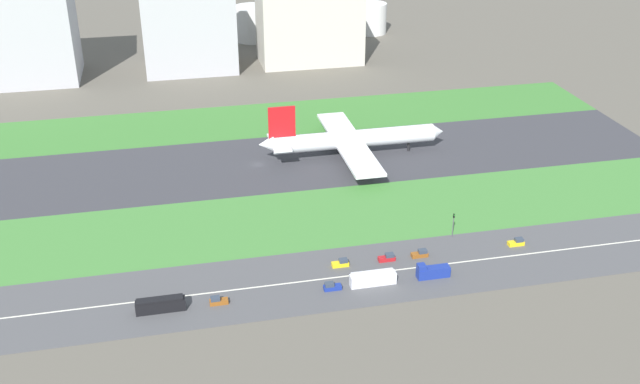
# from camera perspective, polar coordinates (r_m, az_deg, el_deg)

# --- Properties ---
(ground_plane) EXTENTS (800.00, 800.00, 0.00)m
(ground_plane) POSITION_cam_1_polar(r_m,az_deg,el_deg) (250.49, -4.82, 2.12)
(ground_plane) COLOR #5B564C
(runway) EXTENTS (280.00, 46.00, 0.10)m
(runway) POSITION_cam_1_polar(r_m,az_deg,el_deg) (250.47, -4.82, 2.13)
(runway) COLOR #38383D
(runway) RESTS_ON ground_plane
(grass_median_north) EXTENTS (280.00, 36.00, 0.10)m
(grass_median_north) POSITION_cam_1_polar(r_m,az_deg,el_deg) (288.07, -5.99, 5.42)
(grass_median_north) COLOR #3D7A33
(grass_median_north) RESTS_ON ground_plane
(grass_median_south) EXTENTS (280.00, 36.00, 0.10)m
(grass_median_south) POSITION_cam_1_polar(r_m,az_deg,el_deg) (214.13, -3.26, -2.30)
(grass_median_south) COLOR #427F38
(grass_median_south) RESTS_ON ground_plane
(highway) EXTENTS (280.00, 28.00, 0.10)m
(highway) POSITION_cam_1_polar(r_m,az_deg,el_deg) (187.10, -1.61, -6.92)
(highway) COLOR #4C4C4F
(highway) RESTS_ON ground_plane
(highway_centerline) EXTENTS (266.00, 0.50, 0.01)m
(highway_centerline) POSITION_cam_1_polar(r_m,az_deg,el_deg) (187.07, -1.61, -6.91)
(highway_centerline) COLOR silver
(highway_centerline) RESTS_ON highway
(airliner) EXTENTS (65.00, 56.00, 19.70)m
(airliner) POSITION_cam_1_polar(r_m,az_deg,el_deg) (253.68, 2.30, 4.05)
(airliner) COLOR white
(airliner) RESTS_ON runway
(car_0) EXTENTS (4.40, 1.80, 2.00)m
(car_0) POSITION_cam_1_polar(r_m,az_deg,el_deg) (195.96, 5.19, -5.04)
(car_0) COLOR #B2191E
(car_0) RESTS_ON highway
(car_3) EXTENTS (4.40, 1.80, 2.00)m
(car_3) POSITION_cam_1_polar(r_m,az_deg,el_deg) (180.44, -7.84, -8.27)
(car_3) COLOR brown
(car_3) RESTS_ON highway
(truck_0) EXTENTS (8.40, 2.50, 4.00)m
(truck_0) POSITION_cam_1_polar(r_m,az_deg,el_deg) (190.20, 8.60, -6.06)
(truck_0) COLOR navy
(truck_0) RESTS_ON highway
(car_2) EXTENTS (4.40, 1.80, 2.00)m
(car_2) POSITION_cam_1_polar(r_m,az_deg,el_deg) (183.80, 0.90, -7.27)
(car_2) COLOR navy
(car_2) RESTS_ON highway
(bus_0) EXTENTS (11.60, 2.50, 3.50)m
(bus_0) POSITION_cam_1_polar(r_m,az_deg,el_deg) (179.84, -12.13, -8.46)
(bus_0) COLOR black
(bus_0) RESTS_ON highway
(bus_1) EXTENTS (11.60, 2.50, 3.50)m
(bus_1) POSITION_cam_1_polar(r_m,az_deg,el_deg) (185.64, 4.08, -6.63)
(bus_1) COLOR silver
(bus_1) RESTS_ON highway
(car_6) EXTENTS (4.40, 1.80, 2.00)m
(car_6) POSITION_cam_1_polar(r_m,az_deg,el_deg) (198.62, 7.70, -4.72)
(car_6) COLOR brown
(car_6) RESTS_ON highway
(car_4) EXTENTS (4.40, 1.80, 2.00)m
(car_4) POSITION_cam_1_polar(r_m,az_deg,el_deg) (192.93, 1.62, -5.48)
(car_4) COLOR yellow
(car_4) RESTS_ON highway
(car_5) EXTENTS (4.40, 1.80, 2.00)m
(car_5) POSITION_cam_1_polar(r_m,az_deg,el_deg) (208.91, 14.85, -3.75)
(car_5) COLOR yellow
(car_5) RESTS_ON highway
(traffic_light) EXTENTS (0.36, 0.50, 7.20)m
(traffic_light) POSITION_cam_1_polar(r_m,az_deg,el_deg) (207.43, 10.19, -2.39)
(traffic_light) COLOR #4C4C51
(traffic_light) RESTS_ON highway
(terminal_building) EXTENTS (52.18, 35.57, 46.95)m
(terminal_building) POSITION_cam_1_polar(r_m,az_deg,el_deg) (354.98, -22.59, 11.59)
(terminal_building) COLOR #B2B2B7
(terminal_building) RESTS_ON ground_plane
(hangar_building) EXTENTS (40.97, 30.44, 38.11)m
(hangar_building) POSITION_cam_1_polar(r_m,az_deg,el_deg) (350.97, -10.05, 12.28)
(hangar_building) COLOR #B2B2B7
(hangar_building) RESTS_ON ground_plane
(office_tower) EXTENTS (47.41, 27.14, 37.16)m
(office_tower) POSITION_cam_1_polar(r_m,az_deg,el_deg) (357.79, -0.82, 12.87)
(office_tower) COLOR beige
(office_tower) RESTS_ON ground_plane
(fuel_tank_west) EXTENTS (22.06, 22.06, 17.25)m
(fuel_tank_west) POSITION_cam_1_polar(r_m,az_deg,el_deg) (400.00, -5.10, 12.77)
(fuel_tank_west) COLOR silver
(fuel_tank_west) RESTS_ON ground_plane
(fuel_tank_centre) EXTENTS (23.46, 23.46, 15.01)m
(fuel_tank_centre) POSITION_cam_1_polar(r_m,az_deg,el_deg) (405.24, -0.69, 12.89)
(fuel_tank_centre) COLOR silver
(fuel_tank_centre) RESTS_ON ground_plane
(fuel_tank_east) EXTENTS (17.39, 17.39, 16.04)m
(fuel_tank_east) POSITION_cam_1_polar(r_m,az_deg,el_deg) (412.89, 3.89, 13.16)
(fuel_tank_east) COLOR silver
(fuel_tank_east) RESTS_ON ground_plane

